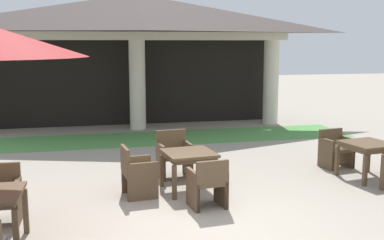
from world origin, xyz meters
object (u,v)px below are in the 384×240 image
object	(u,v)px
patio_table_near_foreground	(368,148)
patio_chair_mid_right_south	(208,183)
patio_chair_near_foreground_north	(336,149)
patio_chair_mid_right_west	(137,173)
patio_chair_mid_left_north	(1,196)
patio_table_mid_right	(189,157)
patio_chair_mid_right_north	(174,155)

from	to	relation	value
patio_table_near_foreground	patio_chair_mid_right_south	xyz separation A→B (m)	(-3.47, -0.92, -0.22)
patio_chair_near_foreground_north	patio_chair_mid_right_west	world-z (taller)	patio_chair_mid_right_west
patio_table_near_foreground	patio_chair_mid_left_north	distance (m)	6.69
patio_chair_mid_right_west	patio_table_near_foreground	bearing A→B (deg)	84.81
patio_table_mid_right	patio_chair_mid_right_west	size ratio (longest dim) A/B	1.08
patio_chair_near_foreground_north	patio_chair_mid_right_north	distance (m)	3.53
patio_table_near_foreground	patio_chair_near_foreground_north	world-z (taller)	patio_chair_near_foreground_north
patio_table_near_foreground	patio_chair_mid_right_west	bearing A→B (deg)	-178.88
patio_chair_near_foreground_north	patio_table_mid_right	distance (m)	3.55
patio_chair_mid_left_north	patio_chair_mid_right_west	xyz separation A→B (m)	(2.11, 0.77, 0.00)
patio_table_mid_right	patio_chair_mid_right_west	xyz separation A→B (m)	(-0.95, -0.10, -0.21)
patio_chair_near_foreground_north	patio_chair_mid_right_north	xyz separation A→B (m)	(-3.53, 0.03, 0.04)
patio_chair_mid_right_west	patio_table_mid_right	bearing A→B (deg)	90.00
patio_chair_mid_left_north	patio_chair_mid_right_south	size ratio (longest dim) A/B	1.04
patio_chair_near_foreground_north	patio_table_mid_right	xyz separation A→B (m)	(-3.42, -0.91, 0.23)
patio_table_mid_right	patio_chair_mid_right_west	world-z (taller)	patio_chair_mid_right_west
patio_chair_mid_left_north	patio_chair_mid_right_west	distance (m)	2.25
patio_chair_mid_right_west	patio_chair_mid_right_south	world-z (taller)	patio_chair_mid_right_west
patio_chair_near_foreground_north	patio_chair_mid_right_west	xyz separation A→B (m)	(-4.37, -1.02, 0.02)
patio_table_mid_right	patio_table_near_foreground	bearing A→B (deg)	-0.26
patio_table_near_foreground	patio_chair_mid_right_west	size ratio (longest dim) A/B	1.11
patio_chair_near_foreground_north	patio_chair_mid_left_north	distance (m)	6.72
patio_chair_mid_right_north	patio_chair_mid_right_west	bearing A→B (deg)	45.01
patio_chair_mid_right_north	patio_table_near_foreground	bearing A→B (deg)	159.02
patio_chair_mid_right_west	patio_chair_near_foreground_north	bearing A→B (deg)	96.80
patio_chair_mid_left_north	patio_chair_mid_right_west	world-z (taller)	patio_chair_mid_right_west
patio_chair_near_foreground_north	patio_table_mid_right	size ratio (longest dim) A/B	0.84
patio_chair_mid_right_south	patio_chair_mid_right_north	distance (m)	1.90
patio_chair_mid_left_north	patio_chair_mid_right_west	bearing A→B (deg)	-158.65
patio_chair_mid_right_west	patio_chair_mid_right_north	world-z (taller)	patio_chair_mid_right_north
patio_chair_mid_left_north	patio_table_mid_right	world-z (taller)	patio_chair_mid_left_north
patio_table_near_foreground	patio_chair_mid_right_north	size ratio (longest dim) A/B	1.08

